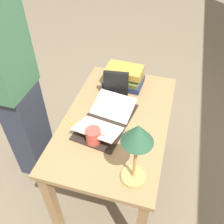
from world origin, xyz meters
name	(u,v)px	position (x,y,z in m)	size (l,w,h in m)	color
ground_plane	(115,179)	(0.00, 0.00, 0.00)	(12.00, 12.00, 0.00)	#70604C
reading_desk	(116,130)	(0.00, 0.00, 0.64)	(1.14, 0.70, 0.76)	#937047
open_book	(106,119)	(0.05, -0.06, 0.78)	(0.52, 0.36, 0.08)	black
book_stack_tall	(124,77)	(-0.40, -0.05, 0.83)	(0.23, 0.30, 0.15)	#1E284C
book_standing_upright	(116,85)	(-0.22, -0.07, 0.87)	(0.05, 0.18, 0.22)	black
reading_lamp	(137,140)	(0.42, 0.21, 1.08)	(0.16, 0.16, 0.41)	tan
coffee_mug	(94,136)	(0.24, -0.08, 0.81)	(0.09, 0.13, 0.10)	#B74238
pencil	(72,123)	(0.13, -0.28, 0.76)	(0.09, 0.13, 0.01)	gold
person_reader	(14,85)	(0.02, -0.74, 0.90)	(0.36, 0.22, 1.80)	#2D3342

